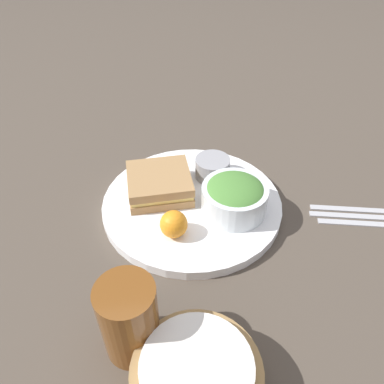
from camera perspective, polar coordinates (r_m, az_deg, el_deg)
The scene contains 11 objects.
ground_plane at distance 0.71m, azimuth -0.00°, elevation -2.35°, with size 4.00×4.00×0.00m, color #4C4238.
plate at distance 0.70m, azimuth -0.00°, elevation -1.80°, with size 0.33×0.33×0.02m, color white.
sandwich at distance 0.70m, azimuth -4.98°, elevation 1.27°, with size 0.12×0.11×0.04m.
salad_bowl at distance 0.66m, azimuth 6.49°, elevation -0.63°, with size 0.12×0.12×0.06m.
dressing_cup at distance 0.74m, azimuth 3.14°, elevation 3.70°, with size 0.07×0.07×0.04m, color #99999E.
orange_wedge at distance 0.62m, azimuth -2.80°, elevation -4.91°, with size 0.05×0.05×0.05m, color orange.
drink_glass at distance 0.50m, azimuth -9.51°, elevation -18.59°, with size 0.07×0.07×0.12m, color brown.
bread_basket at distance 0.49m, azimuth 0.68°, elevation -26.49°, with size 0.15×0.15×0.07m.
fork at distance 0.76m, azimuth 23.58°, elevation -2.41°, with size 0.16×0.01×0.01m, color #B2B2B7.
knife at distance 0.75m, azimuth 23.88°, elevation -3.35°, with size 0.17×0.01×0.01m, color #B2B2B7.
spoon at distance 0.74m, azimuth 24.20°, elevation -4.32°, with size 0.15×0.01×0.01m, color #B2B2B7.
Camera 1 is at (0.07, 0.51, 0.49)m, focal length 35.00 mm.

